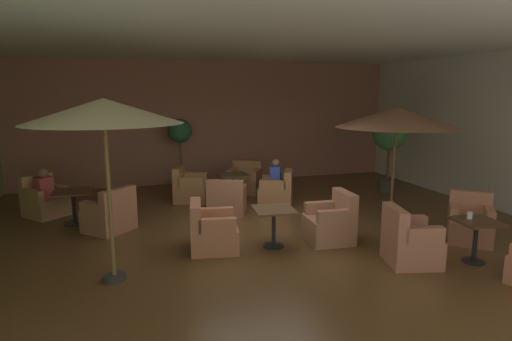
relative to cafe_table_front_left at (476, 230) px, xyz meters
The scene contains 25 objects.
ground_plane 3.60m from the cafe_table_front_left, 141.54° to the left, with size 11.39×10.36×0.02m, color brown.
wall_back_brick 7.96m from the cafe_table_front_left, 110.75° to the left, with size 11.39×0.08×3.58m, color #9D644D.
wall_right_plain 3.84m from the cafe_table_front_left, 37.61° to the left, with size 0.08×10.36×3.58m, color silver.
ceiling_slab 4.71m from the cafe_table_front_left, 141.54° to the left, with size 11.39×10.36×0.06m, color silver.
cafe_table_front_left is the anchor object (origin of this frame).
armchair_front_left_north 1.08m from the cafe_table_front_left, 50.64° to the left, with size 1.02×1.03×0.88m.
armchair_front_left_east 1.07m from the cafe_table_front_left, 166.12° to the left, with size 0.91×0.89×0.92m.
cafe_table_front_right 3.22m from the cafe_table_front_left, 150.97° to the left, with size 0.74×0.74×0.69m.
armchair_front_right_north 2.32m from the cafe_table_front_left, 139.11° to the left, with size 0.80×0.77×0.92m.
armchair_front_right_east 4.25m from the cafe_table_front_left, 155.95° to the left, with size 0.90×0.90×0.85m.
cafe_table_mid_center 7.47m from the cafe_table_front_left, 147.48° to the left, with size 0.75×0.75×0.69m.
armchair_mid_center_north 8.48m from the cafe_table_front_left, 145.53° to the left, with size 1.04×1.05×0.90m.
armchair_mid_center_east 6.47m from the cafe_table_front_left, 149.47° to the left, with size 1.08×1.08×0.87m.
cafe_table_rear_right 5.53m from the cafe_table_front_left, 119.78° to the left, with size 0.74×0.74×0.69m.
armchair_rear_right_north 4.70m from the cafe_table_front_left, 111.94° to the left, with size 1.05×1.04×0.82m.
armchair_rear_right_east 6.14m from the cafe_table_front_left, 110.92° to the left, with size 1.10×1.09×0.82m.
armchair_rear_right_south 6.40m from the cafe_table_front_left, 126.18° to the left, with size 0.97×0.95×0.86m.
armchair_rear_right_west 4.92m from the cafe_table_front_left, 129.66° to the left, with size 1.03×1.03×0.82m.
patio_umbrella_tall_red 3.19m from the cafe_table_front_left, 82.81° to the left, with size 2.58×2.58×2.36m.
patio_umbrella_center_beige 5.83m from the cafe_table_front_left, behind, with size 2.10×2.10×2.58m.
potted_tree_left_corner 4.94m from the cafe_table_front_left, 72.08° to the left, with size 0.89×0.89×2.04m.
potted_tree_mid_left 7.69m from the cafe_table_front_left, 119.82° to the left, with size 0.66×0.66×1.96m.
patron_blue_shirt 4.73m from the cafe_table_front_left, 112.29° to the left, with size 0.36×0.42×0.66m.
patron_by_window 8.43m from the cafe_table_front_left, 145.61° to the left, with size 0.39×0.38×0.64m.
iced_drink_cup 0.25m from the cafe_table_front_left, 114.76° to the left, with size 0.08×0.08×0.11m, color white.
Camera 1 is at (-2.34, -7.26, 2.63)m, focal length 29.50 mm.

